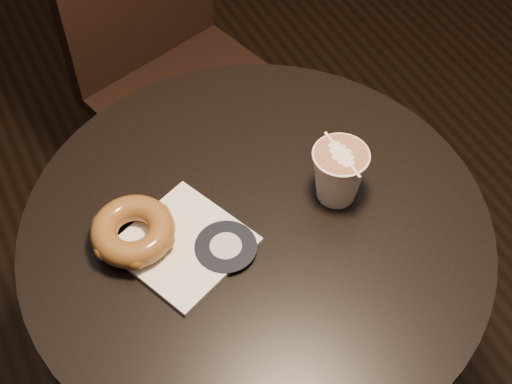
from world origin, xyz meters
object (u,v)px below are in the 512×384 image
chair (166,45)px  cafe_table (256,292)px  pastry_bag (184,245)px  doughnut (133,231)px  latte_cup (338,175)px

chair → cafe_table: bearing=-114.9°
pastry_bag → doughnut: size_ratio=1.34×
cafe_table → chair: size_ratio=0.76×
chair → doughnut: (-0.28, -0.60, 0.22)m
cafe_table → doughnut: 0.29m
latte_cup → chair: bearing=92.2°
latte_cup → cafe_table: bearing=178.0°
doughnut → latte_cup: (0.30, -0.06, 0.02)m
pastry_bag → chair: bearing=48.9°
chair → doughnut: size_ratio=8.19×
chair → doughnut: bearing=-130.3°
chair → latte_cup: size_ratio=10.60×
cafe_table → pastry_bag: (-0.11, 0.01, 0.20)m
doughnut → latte_cup: bearing=-10.7°
doughnut → latte_cup: latte_cup is taller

